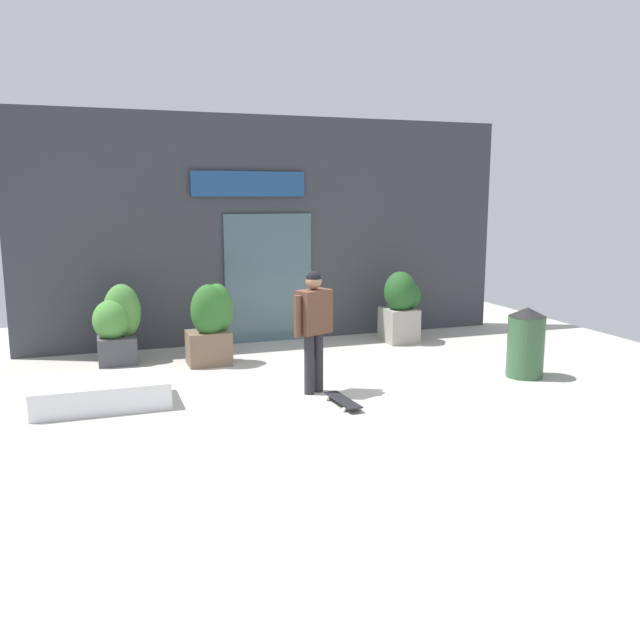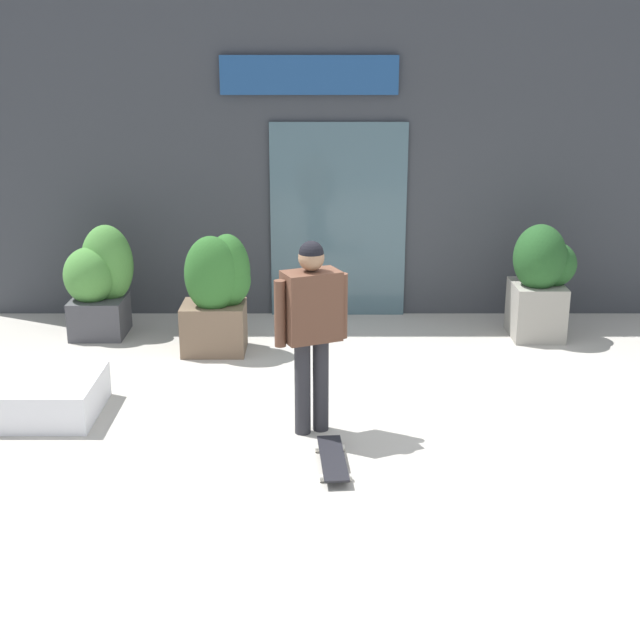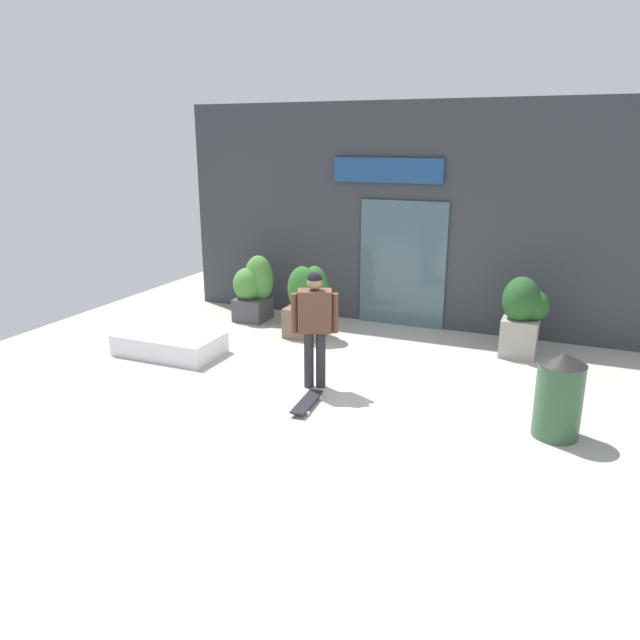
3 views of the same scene
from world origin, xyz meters
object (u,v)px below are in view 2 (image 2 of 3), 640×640
at_px(skateboarder, 310,318).
at_px(skateboard, 331,458).
at_px(planter_box_left, 217,289).
at_px(planter_box_mid, 97,282).
at_px(planter_box_right, 539,274).

relative_size(skateboarder, skateboard, 2.08).
height_order(skateboard, planter_box_left, planter_box_left).
height_order(skateboarder, planter_box_left, skateboarder).
height_order(planter_box_left, planter_box_mid, planter_box_left).
bearing_deg(planter_box_mid, planter_box_right, -0.97).
bearing_deg(planter_box_right, planter_box_left, -171.96).
bearing_deg(skateboard, skateboarder, -169.58).
bearing_deg(planter_box_left, planter_box_right, 8.04).
bearing_deg(planter_box_mid, skateboard, -51.63).
bearing_deg(planter_box_left, skateboard, -66.40).
relative_size(planter_box_left, planter_box_mid, 1.02).
relative_size(planter_box_right, planter_box_mid, 1.03).
bearing_deg(planter_box_right, skateboard, -126.60).
distance_m(skateboard, planter_box_mid, 4.04).
relative_size(skateboarder, planter_box_mid, 1.32).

